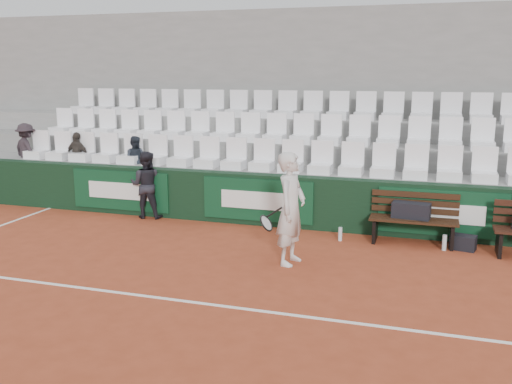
{
  "coord_description": "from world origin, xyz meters",
  "views": [
    {
      "loc": [
        2.99,
        -6.43,
        2.98
      ],
      "look_at": [
        0.22,
        2.4,
        1.0
      ],
      "focal_mm": 40.0,
      "sensor_mm": 36.0,
      "label": 1
    }
  ],
  "objects_px": {
    "bench_left": "(413,231)",
    "water_bottle_near": "(340,234)",
    "tennis_player": "(291,209)",
    "sports_bag_ground": "(463,242)",
    "spectator_c": "(134,139)",
    "water_bottle_far": "(444,243)",
    "spectator_b": "(77,136)",
    "sports_bag_left": "(411,210)",
    "ball_kid": "(146,185)",
    "spectator_a": "(25,131)"
  },
  "relations": [
    {
      "from": "spectator_a",
      "to": "spectator_b",
      "type": "xyz_separation_m",
      "value": [
        1.37,
        0.0,
        -0.08
      ]
    },
    {
      "from": "water_bottle_near",
      "to": "water_bottle_far",
      "type": "xyz_separation_m",
      "value": [
        1.77,
        -0.03,
        0.01
      ]
    },
    {
      "from": "bench_left",
      "to": "water_bottle_near",
      "type": "relative_size",
      "value": 6.12
    },
    {
      "from": "water_bottle_far",
      "to": "spectator_a",
      "type": "bearing_deg",
      "value": 172.72
    },
    {
      "from": "sports_bag_left",
      "to": "sports_bag_ground",
      "type": "xyz_separation_m",
      "value": [
        0.88,
        -0.13,
        -0.46
      ]
    },
    {
      "from": "bench_left",
      "to": "sports_bag_left",
      "type": "height_order",
      "value": "sports_bag_left"
    },
    {
      "from": "water_bottle_far",
      "to": "spectator_c",
      "type": "bearing_deg",
      "value": 169.62
    },
    {
      "from": "sports_bag_left",
      "to": "ball_kid",
      "type": "distance_m",
      "value": 5.26
    },
    {
      "from": "bench_left",
      "to": "water_bottle_far",
      "type": "height_order",
      "value": "bench_left"
    },
    {
      "from": "water_bottle_near",
      "to": "tennis_player",
      "type": "relative_size",
      "value": 0.14
    },
    {
      "from": "tennis_player",
      "to": "spectator_c",
      "type": "bearing_deg",
      "value": 147.96
    },
    {
      "from": "sports_bag_left",
      "to": "ball_kid",
      "type": "bearing_deg",
      "value": 177.75
    },
    {
      "from": "sports_bag_ground",
      "to": "ball_kid",
      "type": "distance_m",
      "value": 6.17
    },
    {
      "from": "ball_kid",
      "to": "water_bottle_near",
      "type": "bearing_deg",
      "value": 163.62
    },
    {
      "from": "sports_bag_ground",
      "to": "tennis_player",
      "type": "height_order",
      "value": "tennis_player"
    },
    {
      "from": "sports_bag_left",
      "to": "water_bottle_near",
      "type": "distance_m",
      "value": 1.3
    },
    {
      "from": "tennis_player",
      "to": "sports_bag_left",
      "type": "bearing_deg",
      "value": 43.9
    },
    {
      "from": "sports_bag_ground",
      "to": "spectator_a",
      "type": "xyz_separation_m",
      "value": [
        -9.59,
        1.05,
        1.49
      ]
    },
    {
      "from": "spectator_c",
      "to": "sports_bag_left",
      "type": "bearing_deg",
      "value": 161.76
    },
    {
      "from": "water_bottle_near",
      "to": "water_bottle_far",
      "type": "bearing_deg",
      "value": -0.88
    },
    {
      "from": "sports_bag_left",
      "to": "water_bottle_far",
      "type": "relative_size",
      "value": 2.39
    },
    {
      "from": "sports_bag_left",
      "to": "water_bottle_near",
      "type": "bearing_deg",
      "value": -168.57
    },
    {
      "from": "spectator_a",
      "to": "spectator_b",
      "type": "bearing_deg",
      "value": -158.17
    },
    {
      "from": "sports_bag_left",
      "to": "sports_bag_ground",
      "type": "bearing_deg",
      "value": -8.61
    },
    {
      "from": "water_bottle_near",
      "to": "water_bottle_far",
      "type": "relative_size",
      "value": 0.91
    },
    {
      "from": "water_bottle_near",
      "to": "tennis_player",
      "type": "xyz_separation_m",
      "value": [
        -0.56,
        -1.44,
        0.76
      ]
    },
    {
      "from": "sports_bag_ground",
      "to": "tennis_player",
      "type": "distance_m",
      "value": 3.14
    },
    {
      "from": "water_bottle_far",
      "to": "spectator_b",
      "type": "height_order",
      "value": "spectator_b"
    },
    {
      "from": "ball_kid",
      "to": "water_bottle_far",
      "type": "bearing_deg",
      "value": 165.25
    },
    {
      "from": "tennis_player",
      "to": "spectator_c",
      "type": "xyz_separation_m",
      "value": [
        -4.15,
        2.6,
        0.64
      ]
    },
    {
      "from": "sports_bag_left",
      "to": "water_bottle_far",
      "type": "bearing_deg",
      "value": -24.76
    },
    {
      "from": "spectator_b",
      "to": "tennis_player",
      "type": "bearing_deg",
      "value": 162.37
    },
    {
      "from": "sports_bag_ground",
      "to": "water_bottle_far",
      "type": "bearing_deg",
      "value": -156.15
    },
    {
      "from": "water_bottle_far",
      "to": "spectator_b",
      "type": "relative_size",
      "value": 0.25
    },
    {
      "from": "tennis_player",
      "to": "ball_kid",
      "type": "xyz_separation_m",
      "value": [
        -3.51,
        1.88,
        -0.19
      ]
    },
    {
      "from": "ball_kid",
      "to": "spectator_a",
      "type": "height_order",
      "value": "spectator_a"
    },
    {
      "from": "tennis_player",
      "to": "spectator_b",
      "type": "xyz_separation_m",
      "value": [
        -5.59,
        2.6,
        0.66
      ]
    },
    {
      "from": "sports_bag_ground",
      "to": "spectator_b",
      "type": "relative_size",
      "value": 0.38
    },
    {
      "from": "sports_bag_ground",
      "to": "spectator_c",
      "type": "bearing_deg",
      "value": 171.17
    },
    {
      "from": "sports_bag_left",
      "to": "ball_kid",
      "type": "relative_size",
      "value": 0.47
    },
    {
      "from": "spectator_a",
      "to": "spectator_b",
      "type": "distance_m",
      "value": 1.37
    },
    {
      "from": "water_bottle_far",
      "to": "water_bottle_near",
      "type": "bearing_deg",
      "value": 179.12
    },
    {
      "from": "spectator_a",
      "to": "bench_left",
      "type": "bearing_deg",
      "value": -164.45
    },
    {
      "from": "spectator_c",
      "to": "water_bottle_far",
      "type": "bearing_deg",
      "value": 160.24
    },
    {
      "from": "ball_kid",
      "to": "spectator_a",
      "type": "xyz_separation_m",
      "value": [
        -3.45,
        0.71,
        0.93
      ]
    },
    {
      "from": "water_bottle_far",
      "to": "sports_bag_ground",
      "type": "bearing_deg",
      "value": 23.85
    },
    {
      "from": "sports_bag_ground",
      "to": "water_bottle_far",
      "type": "relative_size",
      "value": 1.54
    },
    {
      "from": "bench_left",
      "to": "tennis_player",
      "type": "bearing_deg",
      "value": -137.68
    },
    {
      "from": "tennis_player",
      "to": "water_bottle_far",
      "type": "bearing_deg",
      "value": 31.27
    },
    {
      "from": "sports_bag_ground",
      "to": "tennis_player",
      "type": "xyz_separation_m",
      "value": [
        -2.63,
        -1.54,
        0.76
      ]
    }
  ]
}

